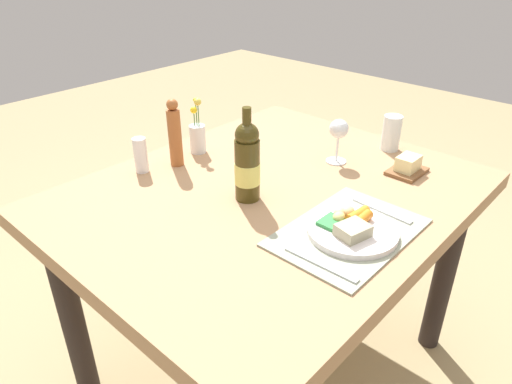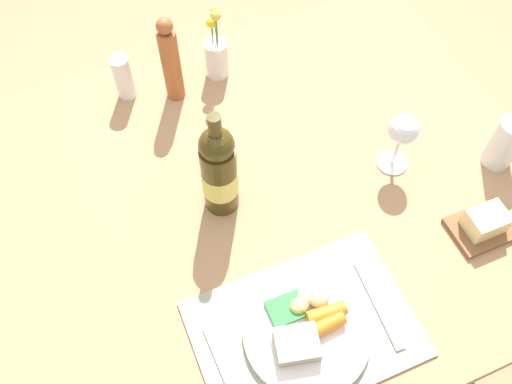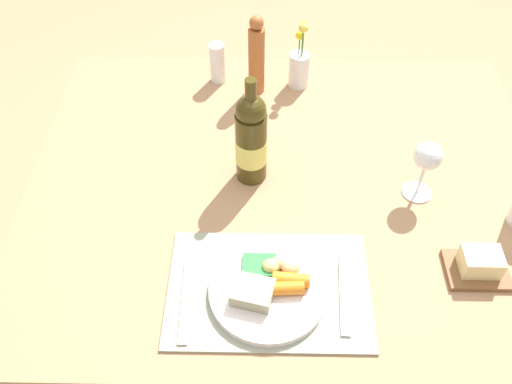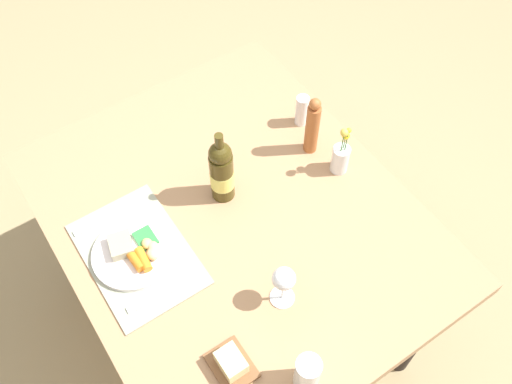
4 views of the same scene
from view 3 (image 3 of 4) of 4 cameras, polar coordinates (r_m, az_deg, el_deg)
ground_plane at (r=1.98m, az=2.28°, el=-14.47°), size 8.00×8.00×0.00m
dining_table at (r=1.41m, az=3.08°, el=-1.67°), size 1.26×1.03×0.78m
placemat at (r=1.14m, az=1.33°, el=-10.04°), size 0.41×0.28×0.01m
dinner_plate at (r=1.12m, az=1.32°, el=-9.94°), size 0.24×0.24×0.05m
fork at (r=1.13m, az=-7.28°, el=-10.92°), size 0.02×0.20×0.00m
knife at (r=1.14m, az=9.18°, el=-10.46°), size 0.03×0.19×0.00m
pepper_mill at (r=1.54m, az=0.05°, el=13.89°), size 0.04×0.04×0.23m
butter_dish at (r=1.24m, az=22.16°, el=-7.04°), size 0.13×0.10×0.06m
wine_bottle at (r=1.27m, az=-0.51°, el=5.48°), size 0.08×0.08×0.28m
flower_vase at (r=1.59m, az=4.52°, el=12.88°), size 0.06×0.06×0.20m
wine_glass at (r=1.28m, az=17.39°, el=3.32°), size 0.07×0.07×0.16m
salt_shaker at (r=1.61m, az=-4.02°, el=13.23°), size 0.04×0.04×0.12m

